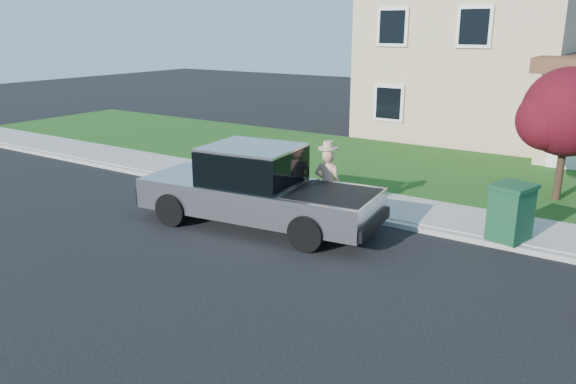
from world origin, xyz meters
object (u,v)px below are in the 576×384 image
object	(u,v)px
ornamental_tree	(569,116)
trash_bin	(511,212)
woman	(327,183)
pickup_truck	(257,189)

from	to	relation	value
ornamental_tree	trash_bin	world-z (taller)	ornamental_tree
trash_bin	ornamental_tree	bearing A→B (deg)	100.86
woman	pickup_truck	bearing A→B (deg)	35.21
woman	trash_bin	world-z (taller)	woman
woman	trash_bin	xyz separation A→B (m)	(4.16, 0.66, -0.16)
pickup_truck	ornamental_tree	world-z (taller)	ornamental_tree
pickup_truck	ornamental_tree	size ratio (longest dim) A/B	1.72
ornamental_tree	trash_bin	distance (m)	4.27
trash_bin	pickup_truck	bearing A→B (deg)	-143.32
pickup_truck	woman	bearing A→B (deg)	41.49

